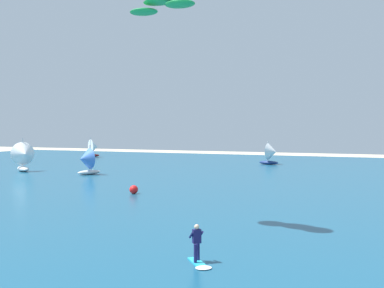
% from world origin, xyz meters
% --- Properties ---
extents(ocean, '(160.00, 90.00, 0.10)m').
position_xyz_m(ocean, '(0.00, 51.60, 0.05)').
color(ocean, navy).
rests_on(ocean, ground).
extents(kitesurfer, '(1.69, 1.86, 1.67)m').
position_xyz_m(kitesurfer, '(1.68, 16.51, 0.70)').
color(kitesurfer, '#26B2CC').
rests_on(kitesurfer, ocean).
extents(kite, '(4.96, 2.71, 0.72)m').
position_xyz_m(kite, '(-3.32, 22.87, 13.18)').
color(kite, '#198C3F').
extents(sailboat_trailing, '(3.33, 3.62, 4.02)m').
position_xyz_m(sailboat_trailing, '(-45.86, 76.20, 1.94)').
color(sailboat_trailing, maroon).
rests_on(sailboat_trailing, ocean).
extents(sailboat_mid_left, '(2.95, 3.30, 3.70)m').
position_xyz_m(sailboat_mid_left, '(-25.80, 46.15, 1.79)').
color(sailboat_mid_left, silver).
rests_on(sailboat_mid_left, ocean).
extents(sailboat_center_horizon, '(4.00, 3.72, 4.44)m').
position_xyz_m(sailboat_center_horizon, '(-35.97, 46.36, 2.13)').
color(sailboat_center_horizon, silver).
rests_on(sailboat_center_horizon, ocean).
extents(sailboat_far_right, '(3.36, 2.89, 3.84)m').
position_xyz_m(sailboat_far_right, '(-8.40, 71.30, 1.86)').
color(sailboat_far_right, navy).
rests_on(sailboat_far_right, ocean).
extents(marker_buoy, '(0.77, 0.77, 0.77)m').
position_xyz_m(marker_buoy, '(-11.74, 33.91, 0.48)').
color(marker_buoy, red).
rests_on(marker_buoy, ocean).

